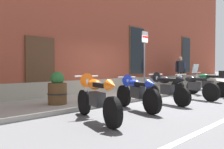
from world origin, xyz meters
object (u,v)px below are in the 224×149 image
(motorcycle_blue_sport, at_px, (135,91))
(parking_sign, at_px, (145,54))
(barrel_planter, at_px, (57,90))
(pedestrian_dark_jacket, at_px, (180,70))
(pedestrian_blue_top, at_px, (180,70))
(motorcycle_black_naked, at_px, (193,87))
(motorcycle_black_sport, at_px, (164,87))
(motorcycle_green_touring, at_px, (209,82))
(motorcycle_orange_sport, at_px, (95,95))

(motorcycle_blue_sport, xyz_separation_m, parking_sign, (2.29, 1.37, 1.23))
(parking_sign, distance_m, barrel_planter, 3.98)
(parking_sign, bearing_deg, pedestrian_dark_jacket, 9.43)
(motorcycle_blue_sport, bearing_deg, barrel_planter, 130.16)
(motorcycle_blue_sport, relative_size, pedestrian_blue_top, 1.17)
(motorcycle_blue_sport, relative_size, pedestrian_dark_jacket, 1.17)
(pedestrian_dark_jacket, distance_m, pedestrian_blue_top, 1.08)
(motorcycle_blue_sport, height_order, parking_sign, parking_sign)
(motorcycle_black_naked, height_order, barrel_planter, barrel_planter)
(barrel_planter, bearing_deg, pedestrian_blue_top, 5.24)
(motorcycle_black_naked, xyz_separation_m, pedestrian_blue_top, (4.21, 2.75, 0.61))
(motorcycle_black_naked, relative_size, pedestrian_blue_top, 1.28)
(motorcycle_black_sport, distance_m, motorcycle_green_touring, 3.25)
(motorcycle_orange_sport, relative_size, motorcycle_black_naked, 0.97)
(barrel_planter, bearing_deg, motorcycle_orange_sport, -95.37)
(motorcycle_black_naked, height_order, pedestrian_blue_top, pedestrian_blue_top)
(motorcycle_orange_sport, distance_m, barrel_planter, 1.90)
(motorcycle_black_sport, bearing_deg, motorcycle_orange_sport, -177.60)
(motorcycle_blue_sport, bearing_deg, motorcycle_green_touring, -2.63)
(motorcycle_orange_sport, distance_m, parking_sign, 4.39)
(motorcycle_blue_sport, distance_m, barrel_planter, 2.29)
(motorcycle_black_naked, bearing_deg, barrel_planter, 158.05)
(pedestrian_dark_jacket, xyz_separation_m, pedestrian_blue_top, (0.96, 0.50, -0.00))
(pedestrian_blue_top, xyz_separation_m, parking_sign, (-5.22, -1.21, 0.68))
(parking_sign, bearing_deg, motorcycle_blue_sport, -149.25)
(motorcycle_green_touring, bearing_deg, barrel_planter, 162.57)
(motorcycle_green_touring, relative_size, pedestrian_blue_top, 1.17)
(motorcycle_green_touring, distance_m, pedestrian_blue_top, 3.94)
(motorcycle_blue_sport, xyz_separation_m, barrel_planter, (-1.48, 1.75, 0.00))
(barrel_planter, bearing_deg, pedestrian_dark_jacket, 2.32)
(motorcycle_black_sport, relative_size, pedestrian_blue_top, 1.14)
(pedestrian_blue_top, bearing_deg, parking_sign, -166.98)
(pedestrian_blue_top, bearing_deg, motorcycle_black_sport, -156.57)
(motorcycle_orange_sport, height_order, motorcycle_blue_sport, motorcycle_orange_sport)
(motorcycle_blue_sport, distance_m, motorcycle_black_naked, 3.31)
(motorcycle_black_sport, bearing_deg, barrel_planter, 149.79)
(motorcycle_orange_sport, xyz_separation_m, motorcycle_black_naked, (4.96, -0.03, -0.10))
(motorcycle_blue_sport, bearing_deg, motorcycle_black_sport, -0.48)
(pedestrian_dark_jacket, height_order, parking_sign, parking_sign)
(pedestrian_dark_jacket, height_order, pedestrian_blue_top, pedestrian_dark_jacket)
(motorcycle_orange_sport, bearing_deg, barrel_planter, 84.63)
(motorcycle_blue_sport, xyz_separation_m, pedestrian_dark_jacket, (6.56, 2.07, 0.55))
(motorcycle_blue_sport, height_order, motorcycle_black_naked, motorcycle_blue_sport)
(motorcycle_black_sport, height_order, parking_sign, parking_sign)
(motorcycle_orange_sport, xyz_separation_m, motorcycle_green_touring, (6.45, -0.07, -0.01))
(motorcycle_black_naked, distance_m, pedestrian_blue_top, 5.07)
(motorcycle_black_sport, height_order, barrel_planter, barrel_planter)
(pedestrian_dark_jacket, bearing_deg, pedestrian_blue_top, 27.53)
(pedestrian_dark_jacket, bearing_deg, motorcycle_blue_sport, -162.46)
(motorcycle_orange_sport, relative_size, parking_sign, 0.83)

